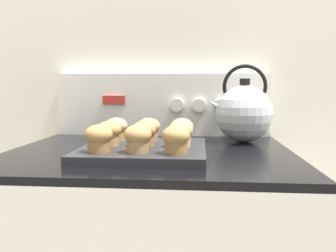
# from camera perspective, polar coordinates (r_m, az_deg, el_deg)

# --- Properties ---
(wall_back) EXTENTS (8.00, 0.05, 2.40)m
(wall_back) POSITION_cam_1_polar(r_m,az_deg,el_deg) (1.34, -0.69, 11.21)
(wall_back) COLOR silver
(wall_back) RESTS_ON ground_plane
(control_panel) EXTENTS (0.75, 0.07, 0.22)m
(control_panel) POSITION_cam_1_polar(r_m,az_deg,el_deg) (1.28, -0.83, 3.46)
(control_panel) COLOR white
(control_panel) RESTS_ON stove_range
(muffin_pan) EXTENTS (0.31, 0.31, 0.02)m
(muffin_pan) POSITION_cam_1_polar(r_m,az_deg,el_deg) (0.91, -3.89, -3.93)
(muffin_pan) COLOR #28282D
(muffin_pan) RESTS_ON stove_range
(muffin_r0_c0) EXTENTS (0.06, 0.06, 0.06)m
(muffin_r0_c0) POSITION_cam_1_polar(r_m,az_deg,el_deg) (0.84, -11.04, -1.88)
(muffin_r0_c0) COLOR olive
(muffin_r0_c0) RESTS_ON muffin_pan
(muffin_r0_c1) EXTENTS (0.06, 0.06, 0.06)m
(muffin_r0_c1) POSITION_cam_1_polar(r_m,az_deg,el_deg) (0.82, -4.87, -1.96)
(muffin_r0_c1) COLOR #A37A4C
(muffin_r0_c1) RESTS_ON muffin_pan
(muffin_r0_c2) EXTENTS (0.06, 0.06, 0.06)m
(muffin_r0_c2) POSITION_cam_1_polar(r_m,az_deg,el_deg) (0.81, 1.28, -2.10)
(muffin_r0_c2) COLOR olive
(muffin_r0_c2) RESTS_ON muffin_pan
(muffin_r1_c0) EXTENTS (0.06, 0.06, 0.06)m
(muffin_r1_c0) POSITION_cam_1_polar(r_m,az_deg,el_deg) (0.93, -9.46, -1.08)
(muffin_r1_c0) COLOR tan
(muffin_r1_c0) RESTS_ON muffin_pan
(muffin_r1_c1) EXTENTS (0.06, 0.06, 0.06)m
(muffin_r1_c1) POSITION_cam_1_polar(r_m,az_deg,el_deg) (0.91, -3.92, -1.15)
(muffin_r1_c1) COLOR olive
(muffin_r1_c1) RESTS_ON muffin_pan
(muffin_r1_c2) EXTENTS (0.06, 0.06, 0.06)m
(muffin_r1_c2) POSITION_cam_1_polar(r_m,az_deg,el_deg) (0.89, 1.97, -1.25)
(muffin_r1_c2) COLOR tan
(muffin_r1_c2) RESTS_ON muffin_pan
(muffin_r2_c0) EXTENTS (0.06, 0.06, 0.06)m
(muffin_r2_c0) POSITION_cam_1_polar(r_m,az_deg,el_deg) (1.02, -8.28, -0.41)
(muffin_r2_c0) COLOR tan
(muffin_r2_c0) RESTS_ON muffin_pan
(muffin_r2_c1) EXTENTS (0.06, 0.06, 0.06)m
(muffin_r2_c1) POSITION_cam_1_polar(r_m,az_deg,el_deg) (1.00, -3.12, -0.48)
(muffin_r2_c1) COLOR #A37A4C
(muffin_r2_c1) RESTS_ON muffin_pan
(muffin_r2_c2) EXTENTS (0.06, 0.06, 0.06)m
(muffin_r2_c2) POSITION_cam_1_polar(r_m,az_deg,el_deg) (0.99, 2.25, -0.55)
(muffin_r2_c2) COLOR olive
(muffin_r2_c2) RESTS_ON muffin_pan
(tea_kettle) EXTENTS (0.21, 0.18, 0.24)m
(tea_kettle) POSITION_cam_1_polar(r_m,az_deg,el_deg) (1.14, 12.04, 2.12)
(tea_kettle) COLOR silver
(tea_kettle) RESTS_ON stove_range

